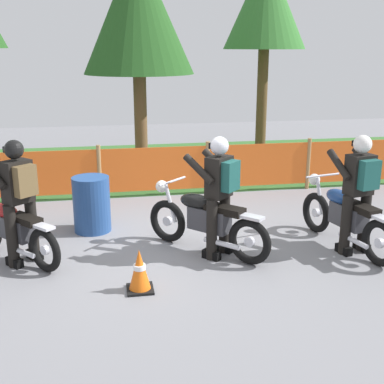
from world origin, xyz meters
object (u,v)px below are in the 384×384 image
(rider_lead, at_px, (219,190))
(traffic_cone, at_px, (140,270))
(rider_trailing, at_px, (19,196))
(spare_drum, at_px, (92,204))
(motorcycle_lead, at_px, (205,221))
(motorcycle_third, at_px, (345,217))
(rider_third, at_px, (359,188))
(motorcycle_trailing, at_px, (13,229))

(rider_lead, height_order, traffic_cone, rider_lead)
(rider_trailing, bearing_deg, spare_drum, -81.85)
(motorcycle_lead, height_order, motorcycle_third, motorcycle_lead)
(traffic_cone, bearing_deg, rider_lead, 36.72)
(motorcycle_lead, height_order, traffic_cone, motorcycle_lead)
(spare_drum, bearing_deg, rider_third, -22.72)
(motorcycle_third, height_order, rider_lead, rider_lead)
(motorcycle_lead, relative_size, rider_third, 0.92)
(rider_lead, distance_m, rider_trailing, 2.65)
(motorcycle_lead, relative_size, spare_drum, 1.76)
(motorcycle_lead, relative_size, motorcycle_third, 0.78)
(rider_trailing, bearing_deg, rider_lead, -137.47)
(motorcycle_third, relative_size, spare_drum, 2.27)
(motorcycle_lead, bearing_deg, spare_drum, 10.00)
(motorcycle_trailing, distance_m, rider_trailing, 0.56)
(motorcycle_trailing, distance_m, spare_drum, 1.41)
(rider_lead, height_order, spare_drum, rider_lead)
(rider_trailing, height_order, spare_drum, rider_trailing)
(rider_lead, xyz_separation_m, rider_trailing, (-2.64, 0.22, 0.00))
(motorcycle_trailing, distance_m, traffic_cone, 2.04)
(rider_lead, bearing_deg, rider_trailing, 41.35)
(motorcycle_trailing, relative_size, traffic_cone, 2.75)
(motorcycle_lead, relative_size, rider_lead, 0.92)
(rider_third, height_order, spare_drum, rider_third)
(rider_third, bearing_deg, rider_trailing, 71.57)
(motorcycle_third, distance_m, spare_drum, 3.86)
(motorcycle_lead, relative_size, rider_trailing, 0.92)
(rider_lead, height_order, rider_third, same)
(motorcycle_lead, height_order, rider_third, rider_third)
(rider_lead, relative_size, rider_third, 1.00)
(traffic_cone, xyz_separation_m, spare_drum, (-0.58, 2.19, 0.18))
(motorcycle_lead, xyz_separation_m, rider_lead, (0.16, -0.16, 0.48))
(motorcycle_trailing, height_order, motorcycle_third, motorcycle_third)
(motorcycle_third, xyz_separation_m, rider_third, (0.05, -0.21, 0.49))
(rider_lead, xyz_separation_m, traffic_cone, (-1.17, -0.87, -0.69))
(motorcycle_trailing, height_order, rider_trailing, rider_trailing)
(rider_third, relative_size, spare_drum, 1.92)
(motorcycle_lead, height_order, rider_trailing, rider_trailing)
(motorcycle_trailing, height_order, traffic_cone, motorcycle_trailing)
(rider_lead, xyz_separation_m, rider_third, (1.92, -0.22, 0.00))
(motorcycle_lead, height_order, spare_drum, motorcycle_lead)
(motorcycle_trailing, relative_size, rider_third, 0.86)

